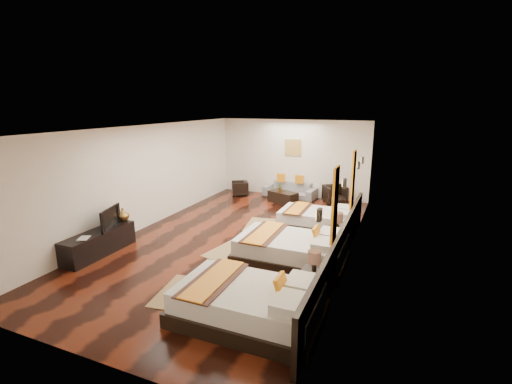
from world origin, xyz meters
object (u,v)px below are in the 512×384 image
at_px(figurine, 123,215).
at_px(bed_near, 250,303).
at_px(nightstand_b, 336,237).
at_px(table_plant, 280,187).
at_px(sofa, 290,190).
at_px(armchair_left, 240,188).
at_px(tv, 107,218).
at_px(bed_mid, 292,250).
at_px(tv_console, 99,243).
at_px(coffee_table, 283,197).
at_px(armchair_right, 335,195).
at_px(bed_far, 317,219).
at_px(nightstand_a, 313,280).
at_px(book, 79,239).

bearing_deg(figurine, bed_near, -23.83).
relative_size(nightstand_b, table_plant, 3.26).
distance_m(sofa, armchair_left, 1.87).
bearing_deg(tv, nightstand_b, -84.38).
height_order(bed_mid, table_plant, bed_mid).
xyz_separation_m(nightstand_b, armchair_left, (-4.26, 3.76, -0.05)).
height_order(tv, sofa, tv).
bearing_deg(tv_console, bed_mid, 16.47).
height_order(bed_near, coffee_table, bed_near).
relative_size(bed_near, nightstand_b, 2.56).
bearing_deg(sofa, nightstand_b, -54.28).
height_order(tv, armchair_left, tv).
height_order(figurine, armchair_right, figurine).
distance_m(bed_mid, armchair_right, 5.06).
distance_m(bed_near, coffee_table, 6.98).
distance_m(tv, armchair_right, 7.34).
relative_size(tv, armchair_left, 1.45).
distance_m(bed_mid, bed_far, 2.36).
height_order(bed_near, tv, tv).
relative_size(bed_far, coffee_table, 2.03).
bearing_deg(bed_far, nightstand_b, -59.28).
xyz_separation_m(nightstand_b, coffee_table, (-2.44, 3.38, -0.12)).
distance_m(bed_far, table_plant, 2.83).
bearing_deg(armchair_left, tv_console, -36.54).
relative_size(nightstand_b, tv, 1.05).
distance_m(bed_near, nightstand_a, 1.35).
bearing_deg(tv_console, coffee_table, 66.35).
height_order(nightstand_b, coffee_table, nightstand_b).
distance_m(bed_near, armchair_left, 7.97).
bearing_deg(bed_far, tv, -141.15).
height_order(bed_far, nightstand_b, nightstand_b).
distance_m(bed_mid, armchair_left, 6.00).
relative_size(figurine, armchair_right, 0.45).
xyz_separation_m(bed_mid, table_plant, (-1.82, 4.51, 0.23)).
bearing_deg(nightstand_b, tv_console, -154.72).
distance_m(bed_far, armchair_right, 2.70).
xyz_separation_m(figurine, table_plant, (2.38, 4.94, -0.17)).
distance_m(tv_console, table_plant, 6.22).
xyz_separation_m(bed_mid, nightstand_b, (0.75, 1.09, 0.01)).
bearing_deg(coffee_table, tv, -114.20).
height_order(bed_near, figurine, bed_near).
height_order(bed_mid, nightstand_b, nightstand_b).
xyz_separation_m(bed_mid, book, (-4.20, -1.76, 0.26)).
distance_m(bed_far, figurine, 5.06).
distance_m(bed_mid, sofa, 5.54).
relative_size(tv_console, armchair_left, 3.04).
bearing_deg(sofa, bed_far, -54.47).
distance_m(bed_near, sofa, 7.75).
height_order(tv_console, armchair_right, armchair_right).
distance_m(armchair_right, coffee_table, 1.78).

